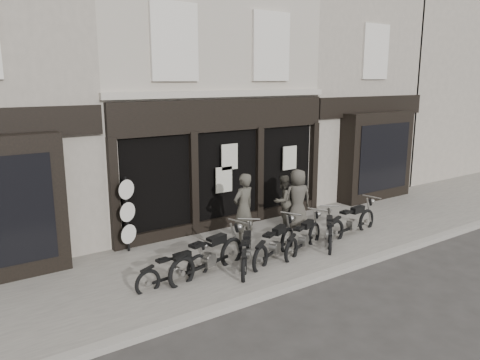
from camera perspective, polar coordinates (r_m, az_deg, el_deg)
ground_plane at (r=12.01m, az=6.30°, el=-9.64°), size 90.00×90.00×0.00m
pavement at (r=12.63m, az=3.59°, el=-8.18°), size 30.00×4.20×0.12m
kerb at (r=11.15m, az=10.61°, el=-11.19°), size 30.00×0.25×0.13m
central_building at (r=16.10m, az=-7.66°, el=10.76°), size 7.30×6.22×8.34m
neighbour_right at (r=19.80m, az=9.25°, el=10.85°), size 5.60×6.73×8.34m
filler_right at (r=26.19m, az=22.25°, el=10.54°), size 11.00×6.00×8.20m
motorcycle_0 at (r=10.44m, az=-7.96°, el=-11.02°), size 1.89×0.52×0.90m
motorcycle_1 at (r=10.82m, az=-3.81°, el=-9.55°), size 2.31×0.91×1.13m
motorcycle_2 at (r=11.22m, az=0.78°, el=-8.98°), size 1.54×1.75×1.01m
motorcycle_3 at (r=11.67m, az=4.27°, el=-8.09°), size 2.03×1.19×1.05m
motorcycle_4 at (r=12.27m, az=7.76°, el=-7.21°), size 1.98×1.11×1.01m
motorcycle_5 at (r=12.91m, az=10.83°, el=-6.44°), size 1.54×1.57×0.95m
motorcycle_6 at (r=13.73m, az=13.50°, el=-5.21°), size 2.24×0.65×1.07m
man_left at (r=12.49m, az=0.43°, el=-3.50°), size 0.77×0.58×1.91m
man_centre at (r=14.04m, az=5.26°, el=-2.53°), size 0.85×0.71×1.55m
man_right at (r=13.95m, az=7.01°, el=-2.24°), size 0.97×0.76×1.75m
advert_sign_post at (r=12.22m, az=-13.55°, el=-4.52°), size 0.48×0.32×2.07m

